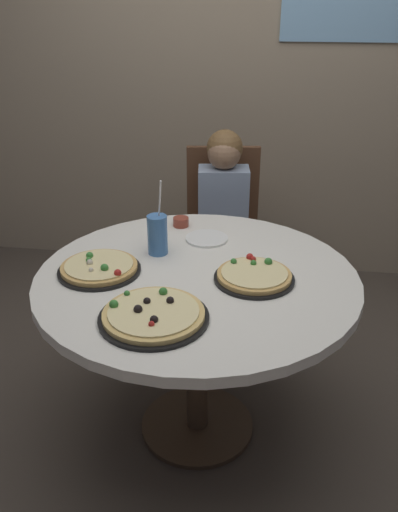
{
  "coord_description": "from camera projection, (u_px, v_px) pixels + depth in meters",
  "views": [
    {
      "loc": [
        0.27,
        -1.72,
        1.68
      ],
      "look_at": [
        0.0,
        0.05,
        0.8
      ],
      "focal_mm": 37.18,
      "sensor_mm": 36.0,
      "label": 1
    }
  ],
  "objects": [
    {
      "name": "wall_with_window",
      "position": [
        241.0,
        39.0,
        3.12
      ],
      "size": [
        5.2,
        0.14,
        2.9
      ],
      "color": "gray",
      "rests_on": "ground_plane"
    },
    {
      "name": "chair_wooden",
      "position": [
        223.0,
        225.0,
        2.95
      ],
      "size": [
        0.45,
        0.45,
        0.95
      ],
      "color": "brown",
      "rests_on": "ground_plane"
    },
    {
      "name": "sauce_bowl",
      "position": [
        181.0,
        222.0,
        2.37
      ],
      "size": [
        0.07,
        0.07,
        0.04
      ],
      "primitive_type": "cylinder",
      "color": "brown",
      "rests_on": "dining_table"
    },
    {
      "name": "pizza_cheese",
      "position": [
        99.0,
        268.0,
        1.98
      ],
      "size": [
        0.31,
        0.31,
        0.05
      ],
      "color": "black",
      "rests_on": "dining_table"
    },
    {
      "name": "dining_table",
      "position": [
        197.0,
        297.0,
        2.01
      ],
      "size": [
        1.2,
        1.2,
        0.75
      ],
      "color": "silver",
      "rests_on": "ground_plane"
    },
    {
      "name": "ground_plane",
      "position": [
        197.0,
        426.0,
        2.3
      ],
      "size": [
        8.0,
        8.0,
        0.0
      ],
      "primitive_type": "plane",
      "color": "#4C4238"
    },
    {
      "name": "pizza_veggie",
      "position": [
        254.0,
        276.0,
        1.92
      ],
      "size": [
        0.29,
        0.29,
        0.05
      ],
      "color": "black",
      "rests_on": "dining_table"
    },
    {
      "name": "soda_cup",
      "position": [
        157.0,
        234.0,
        2.09
      ],
      "size": [
        0.08,
        0.08,
        0.31
      ],
      "color": "#3F72B2",
      "rests_on": "dining_table"
    },
    {
      "name": "plate_small",
      "position": [
        207.0,
        238.0,
        2.24
      ],
      "size": [
        0.18,
        0.18,
        0.01
      ],
      "primitive_type": "cylinder",
      "color": "white",
      "rests_on": "dining_table"
    },
    {
      "name": "diner_child",
      "position": [
        223.0,
        246.0,
        2.81
      ],
      "size": [
        0.3,
        0.43,
        1.08
      ],
      "color": "#3F4766",
      "rests_on": "ground_plane"
    },
    {
      "name": "pizza_pepperoni",
      "position": [
        153.0,
        315.0,
        1.69
      ],
      "size": [
        0.36,
        0.36,
        0.05
      ],
      "color": "black",
      "rests_on": "dining_table"
    }
  ]
}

